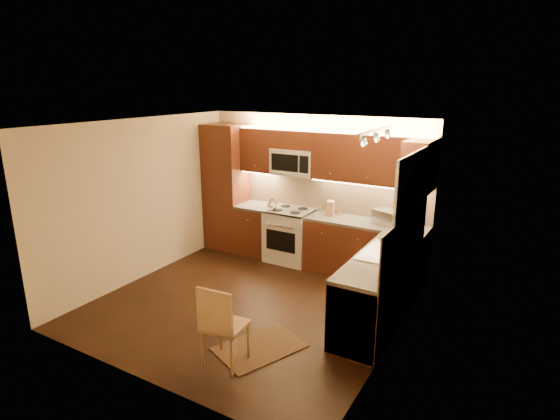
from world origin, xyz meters
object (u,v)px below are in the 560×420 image
Objects in this scene: stove at (290,235)px; kettle at (272,204)px; microwave at (294,162)px; dining_chair at (225,324)px; toaster_oven at (387,217)px; sink at (385,247)px; soap_bottle at (404,235)px; knife_block at (330,208)px.

stove is 0.64m from kettle.
microwave is 0.79× the size of dining_chair.
kettle is at bearing 106.84° from dining_chair.
microwave is 3.83× the size of kettle.
toaster_oven is at bearing 70.46° from dining_chair.
toaster_oven is (-0.34, 1.19, 0.04)m from sink.
dining_chair is at bearing -65.24° from kettle.
soap_bottle is at bearing -19.51° from microwave.
sink is at bearing -120.33° from soap_bottle.
soap_bottle is at bearing 79.27° from sink.
knife_block reaches higher than stove.
dining_chair is (0.84, -3.00, 0.02)m from stove.
microwave is 3.47m from dining_chair.
sink is 0.90× the size of dining_chair.
soap_bottle is 0.22× the size of dining_chair.
soap_bottle is at bearing -40.11° from knife_block.
soap_bottle is at bearing 57.71° from dining_chair.
sink is at bearing 53.70° from dining_chair.
kettle is (-2.26, 0.95, 0.04)m from sink.
knife_block reaches higher than dining_chair.
toaster_oven is (1.66, -0.07, -0.70)m from microwave.
kettle is at bearing -176.46° from knife_block.
knife_block is at bearing -2.37° from microwave.
soap_bottle is (0.10, 0.52, 0.03)m from sink.
sink is 0.53m from soap_bottle.
toaster_oven is (1.66, 0.07, 0.56)m from stove.
knife_block is (0.69, 0.11, 0.56)m from stove.
microwave reaches higher than kettle.
knife_block is (0.69, -0.03, -0.70)m from microwave.
knife_block is at bearing 136.67° from sink.
knife_block is 1.57m from soap_bottle.
stove is 3.89× the size of knife_block.
soap_bottle is (0.44, -0.67, -0.01)m from toaster_oven.
soap_bottle is (2.36, -0.43, -0.02)m from kettle.
soap_bottle is (2.10, -0.61, 0.54)m from stove.
sink is (2.00, -1.12, 0.52)m from stove.
microwave is at bearing 164.51° from knife_block.
toaster_oven is (1.92, 0.25, -0.00)m from kettle.
sink is 3.64× the size of knife_block.
toaster_oven is at bearing -15.49° from knife_block.
soap_bottle is at bearing -6.97° from kettle.
stove is at bearing 175.58° from knife_block.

